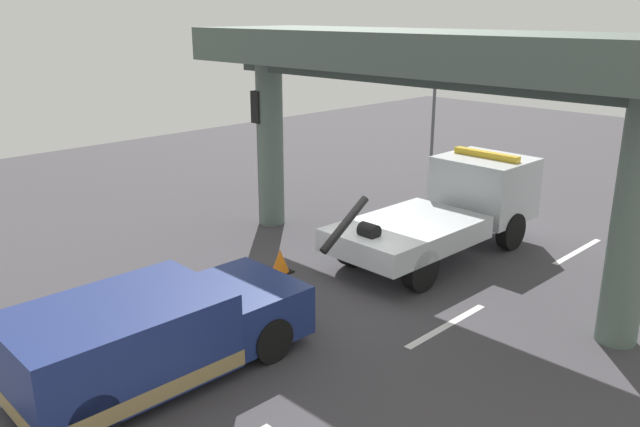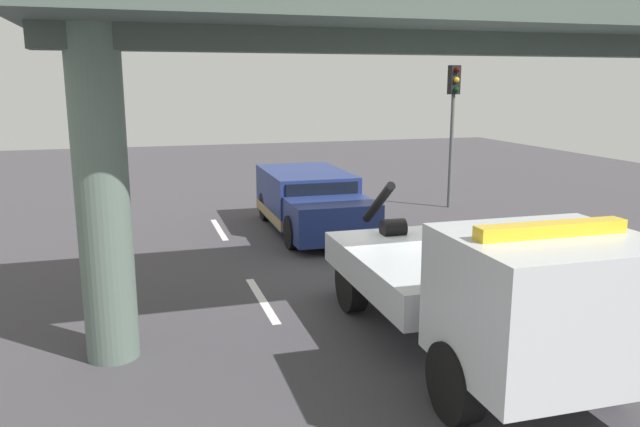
{
  "view_description": "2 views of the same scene",
  "coord_description": "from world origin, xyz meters",
  "views": [
    {
      "loc": [
        -10.07,
        -8.98,
        6.08
      ],
      "look_at": [
        -0.57,
        0.63,
        1.82
      ],
      "focal_mm": 36.04,
      "sensor_mm": 36.0,
      "label": 1
    },
    {
      "loc": [
        11.12,
        -4.64,
        4.07
      ],
      "look_at": [
        -1.65,
        -0.81,
        1.24
      ],
      "focal_mm": 35.1,
      "sensor_mm": 36.0,
      "label": 2
    }
  ],
  "objects": [
    {
      "name": "traffic_cone_orange",
      "position": [
        -0.56,
        2.02,
        0.28
      ],
      "size": [
        0.5,
        0.5,
        0.6
      ],
      "color": "orange",
      "rests_on": "ground"
    },
    {
      "name": "ground_plane",
      "position": [
        0.0,
        0.0,
        -0.05
      ],
      "size": [
        60.0,
        40.0,
        0.1
      ],
      "primitive_type": "cube",
      "color": "#423F44"
    },
    {
      "name": "overpass_structure",
      "position": [
        1.81,
        0.0,
        4.87
      ],
      "size": [
        3.6,
        12.19,
        5.68
      ],
      "color": "#596B60",
      "rests_on": "ground"
    },
    {
      "name": "lane_stripe_east",
      "position": [
        6.0,
        -2.46,
        0.0
      ],
      "size": [
        2.6,
        0.16,
        0.01
      ],
      "primitive_type": "cube",
      "color": "silver",
      "rests_on": "ground"
    },
    {
      "name": "tow_truck_white",
      "position": [
        3.72,
        -0.01,
        1.2
      ],
      "size": [
        7.27,
        2.49,
        2.46
      ],
      "color": "silver",
      "rests_on": "ground"
    },
    {
      "name": "lane_stripe_mid",
      "position": [
        0.0,
        -2.46,
        0.0
      ],
      "size": [
        2.6,
        0.16,
        0.01
      ],
      "primitive_type": "cube",
      "color": "silver",
      "rests_on": "ground"
    },
    {
      "name": "traffic_light_far",
      "position": [
        1.52,
        5.23,
        2.89
      ],
      "size": [
        0.39,
        0.32,
        3.95
      ],
      "color": "#515456",
      "rests_on": "ground"
    },
    {
      "name": "traffic_light_mid",
      "position": [
        10.02,
        5.23,
        3.4
      ],
      "size": [
        0.39,
        0.32,
        4.69
      ],
      "color": "#515456",
      "rests_on": "ground"
    },
    {
      "name": "towed_van_green",
      "position": [
        -5.26,
        0.0,
        0.78
      ],
      "size": [
        5.22,
        2.27,
        1.58
      ],
      "color": "navy",
      "rests_on": "ground"
    }
  ]
}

